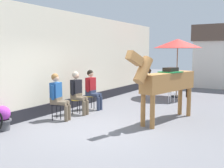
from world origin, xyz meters
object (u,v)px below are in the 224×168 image
object	(u,v)px
seated_visitor_far	(92,87)
saddled_horse_center	(166,82)
spare_stool_white	(171,93)
seated_visitor_middle	(78,90)
seated_visitor_near	(58,94)
flower_planter_near	(3,118)
cafe_parasol	(178,44)

from	to	relation	value
seated_visitor_far	saddled_horse_center	size ratio (longest dim) A/B	0.47
saddled_horse_center	spare_stool_white	world-z (taller)	saddled_horse_center
seated_visitor_middle	saddled_horse_center	world-z (taller)	saddled_horse_center
seated_visitor_near	spare_stool_white	bearing A→B (deg)	65.00
flower_planter_near	cafe_parasol	bearing A→B (deg)	73.03
seated_visitor_near	flower_planter_near	distance (m)	1.67
spare_stool_white	seated_visitor_near	bearing A→B (deg)	-115.00
seated_visitor_far	seated_visitor_near	bearing A→B (deg)	-89.81
seated_visitor_far	flower_planter_near	xyz separation A→B (m)	(-0.48, -3.26, -0.44)
saddled_horse_center	flower_planter_near	distance (m)	4.53
seated_visitor_far	flower_planter_near	distance (m)	3.33
seated_visitor_near	seated_visitor_middle	world-z (taller)	same
saddled_horse_center	spare_stool_white	bearing A→B (deg)	105.61
flower_planter_near	saddled_horse_center	bearing A→B (deg)	42.77
seated_visitor_far	spare_stool_white	distance (m)	3.27
saddled_horse_center	seated_visitor_far	bearing A→B (deg)	175.01
spare_stool_white	seated_visitor_far	bearing A→B (deg)	-128.13
saddled_horse_center	spare_stool_white	xyz separation A→B (m)	(-0.78, 2.79, -0.76)
cafe_parasol	seated_visitor_middle	bearing A→B (deg)	-109.43
seated_visitor_middle	spare_stool_white	size ratio (longest dim) A/B	3.02
seated_visitor_near	spare_stool_white	distance (m)	4.74
seated_visitor_near	spare_stool_white	xyz separation A→B (m)	(2.00, 4.28, -0.38)
spare_stool_white	saddled_horse_center	bearing A→B (deg)	-74.39
seated_visitor_middle	saddled_horse_center	xyz separation A→B (m)	(2.76, 0.59, 0.38)
saddled_horse_center	cafe_parasol	size ratio (longest dim) A/B	1.14
seated_visitor_near	cafe_parasol	distance (m)	6.20
cafe_parasol	spare_stool_white	distance (m)	2.46
flower_planter_near	cafe_parasol	size ratio (longest dim) A/B	0.25
seated_visitor_middle	seated_visitor_far	xyz separation A→B (m)	(-0.03, 0.83, 0.00)
seated_visitor_middle	cafe_parasol	size ratio (longest dim) A/B	0.54
seated_visitor_near	seated_visitor_far	distance (m)	1.73
cafe_parasol	seated_visitor_far	bearing A→B (deg)	-113.42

